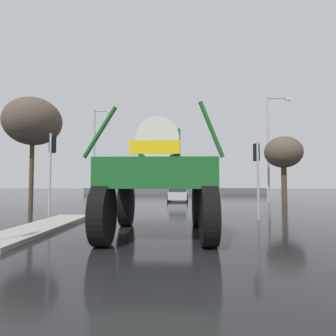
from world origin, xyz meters
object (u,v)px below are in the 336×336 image
(traffic_signal_near_right, at_px, (257,162))
(bare_tree_right, at_px, (283,153))
(streetlight_far_left, at_px, (95,150))
(streetlight_far_right, at_px, (270,143))
(sedan_ahead, at_px, (178,193))
(bare_tree_left, at_px, (33,122))
(traffic_signal_near_left, at_px, (52,156))
(oversize_sprayer, at_px, (159,177))

(traffic_signal_near_right, bearing_deg, bare_tree_right, 62.67)
(streetlight_far_left, distance_m, streetlight_far_right, 16.57)
(sedan_ahead, xyz_separation_m, bare_tree_left, (-10.35, -7.42, 5.36))
(streetlight_far_left, bearing_deg, traffic_signal_near_left, -82.18)
(traffic_signal_near_right, distance_m, streetlight_far_left, 18.45)
(oversize_sprayer, relative_size, streetlight_far_right, 0.57)
(traffic_signal_near_right, relative_size, streetlight_far_right, 0.40)
(streetlight_far_left, xyz_separation_m, bare_tree_right, (16.75, -4.64, -0.84))
(bare_tree_right, bearing_deg, sedan_ahead, 155.04)
(oversize_sprayer, height_order, sedan_ahead, oversize_sprayer)
(oversize_sprayer, bearing_deg, bare_tree_right, -34.91)
(traffic_signal_near_left, distance_m, bare_tree_right, 17.51)
(traffic_signal_near_right, xyz_separation_m, streetlight_far_right, (4.40, 11.41, 2.50))
(streetlight_far_right, xyz_separation_m, bare_tree_right, (0.36, -2.21, -1.08))
(oversize_sprayer, height_order, traffic_signal_near_left, traffic_signal_near_left)
(sedan_ahead, height_order, traffic_signal_near_left, traffic_signal_near_left)
(oversize_sprayer, bearing_deg, traffic_signal_near_right, -47.81)
(bare_tree_right, bearing_deg, streetlight_far_right, 99.14)
(sedan_ahead, relative_size, bare_tree_right, 0.76)
(oversize_sprayer, xyz_separation_m, traffic_signal_near_left, (-5.62, 4.06, 1.12))
(streetlight_far_left, height_order, bare_tree_left, streetlight_far_left)
(streetlight_far_right, relative_size, bare_tree_left, 1.21)
(oversize_sprayer, relative_size, streetlight_far_left, 0.60)
(oversize_sprayer, distance_m, traffic_signal_near_left, 7.02)
(oversize_sprayer, xyz_separation_m, bare_tree_left, (-9.67, 9.83, 4.15))
(streetlight_far_right, bearing_deg, bare_tree_right, -80.86)
(bare_tree_left, height_order, bare_tree_right, bare_tree_left)
(sedan_ahead, xyz_separation_m, streetlight_far_left, (-8.20, 0.66, 4.27))
(oversize_sprayer, distance_m, streetlight_far_right, 18.15)
(streetlight_far_right, bearing_deg, sedan_ahead, 167.82)
(traffic_signal_near_right, relative_size, bare_tree_right, 0.68)
(streetlight_far_left, bearing_deg, bare_tree_right, -15.48)
(streetlight_far_left, bearing_deg, traffic_signal_near_right, -49.09)
(bare_tree_left, bearing_deg, traffic_signal_near_left, -54.93)
(sedan_ahead, relative_size, bare_tree_left, 0.53)
(traffic_signal_near_left, height_order, streetlight_far_right, streetlight_far_right)
(oversize_sprayer, bearing_deg, traffic_signal_near_left, 54.05)
(sedan_ahead, distance_m, traffic_signal_near_right, 13.86)
(streetlight_far_left, relative_size, streetlight_far_right, 0.96)
(bare_tree_right, bearing_deg, traffic_signal_near_right, -117.33)
(sedan_ahead, distance_m, traffic_signal_near_left, 14.80)
(sedan_ahead, height_order, traffic_signal_near_right, traffic_signal_near_right)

